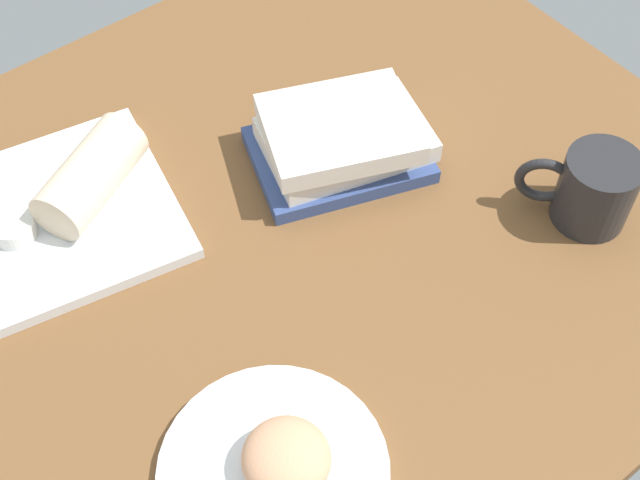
% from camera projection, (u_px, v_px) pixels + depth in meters
% --- Properties ---
extents(dining_table, '(1.10, 0.90, 0.04)m').
position_uv_depth(dining_table, '(274.00, 245.00, 1.05)').
color(dining_table, brown).
rests_on(dining_table, ground).
extents(round_plate, '(0.23, 0.23, 0.01)m').
position_uv_depth(round_plate, '(274.00, 472.00, 0.85)').
color(round_plate, white).
rests_on(round_plate, dining_table).
extents(scone_pastry, '(0.10, 0.11, 0.05)m').
position_uv_depth(scone_pastry, '(286.00, 459.00, 0.83)').
color(scone_pastry, tan).
rests_on(scone_pastry, round_plate).
extents(square_plate, '(0.30, 0.30, 0.02)m').
position_uv_depth(square_plate, '(63.00, 215.00, 1.04)').
color(square_plate, white).
rests_on(square_plate, dining_table).
extents(sauce_cup, '(0.05, 0.05, 0.02)m').
position_uv_depth(sauce_cup, '(13.00, 228.00, 1.00)').
color(sauce_cup, silver).
rests_on(sauce_cup, square_plate).
extents(breakfast_wrap, '(0.16, 0.13, 0.07)m').
position_uv_depth(breakfast_wrap, '(91.00, 175.00, 1.02)').
color(breakfast_wrap, beige).
rests_on(breakfast_wrap, square_plate).
extents(book_stack, '(0.25, 0.21, 0.08)m').
position_uv_depth(book_stack, '(341.00, 141.00, 1.07)').
color(book_stack, '#33477F').
rests_on(book_stack, dining_table).
extents(coffee_mug, '(0.11, 0.12, 0.09)m').
position_uv_depth(coffee_mug, '(593.00, 188.00, 1.01)').
color(coffee_mug, '#262628').
rests_on(coffee_mug, dining_table).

